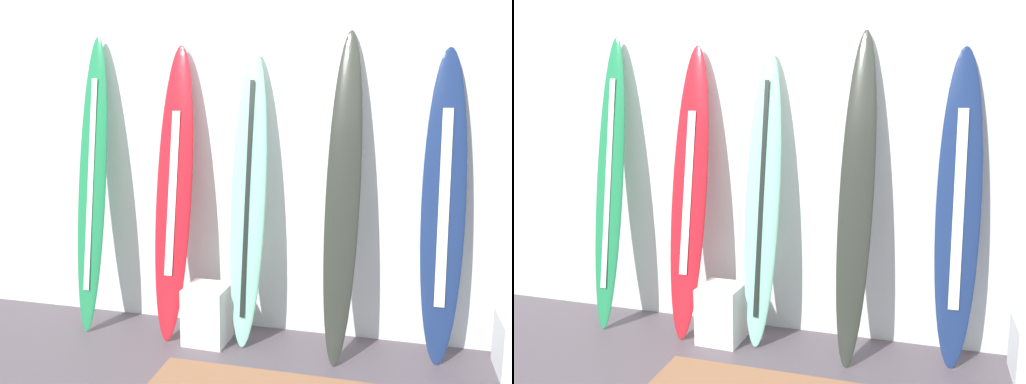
% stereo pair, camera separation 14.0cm
% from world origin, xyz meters
% --- Properties ---
extents(wall_back, '(7.20, 0.20, 2.80)m').
position_xyz_m(wall_back, '(0.00, 1.30, 1.40)').
color(wall_back, silver).
rests_on(wall_back, ground).
extents(surfboard_emerald, '(0.23, 0.42, 2.21)m').
position_xyz_m(surfboard_emerald, '(-1.20, 0.95, 1.08)').
color(surfboard_emerald, '#1F7F49').
rests_on(surfboard_emerald, ground).
extents(surfboard_crimson, '(0.30, 0.44, 2.13)m').
position_xyz_m(surfboard_crimson, '(-0.54, 0.96, 1.06)').
color(surfboard_crimson, red).
rests_on(surfboard_crimson, ground).
extents(surfboard_seafoam, '(0.27, 0.41, 2.09)m').
position_xyz_m(surfboard_seafoam, '(0.02, 0.98, 1.03)').
color(surfboard_seafoam, '#82CBAB').
rests_on(surfboard_seafoam, ground).
extents(surfboard_charcoal, '(0.25, 0.52, 2.20)m').
position_xyz_m(surfboard_charcoal, '(0.68, 0.93, 1.08)').
color(surfboard_charcoal, '#292D26').
rests_on(surfboard_charcoal, ground).
extents(surfboard_navy, '(0.28, 0.31, 2.07)m').
position_xyz_m(surfboard_navy, '(1.32, 1.02, 1.04)').
color(surfboard_navy, navy).
rests_on(surfboard_navy, ground).
extents(display_block_left, '(0.31, 0.31, 0.41)m').
position_xyz_m(display_block_left, '(-0.26, 0.86, 0.21)').
color(display_block_left, silver).
rests_on(display_block_left, ground).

